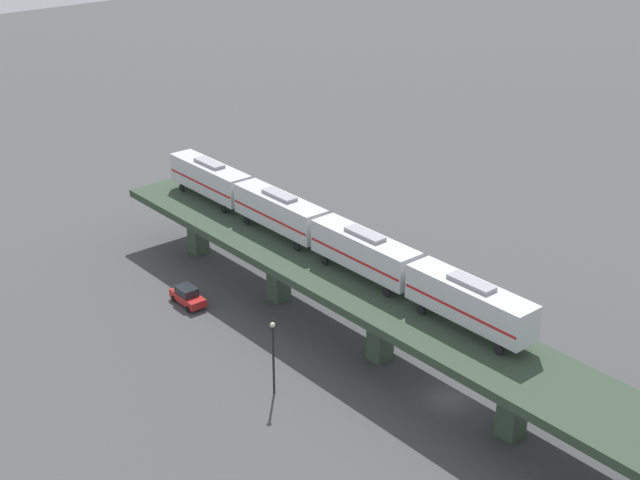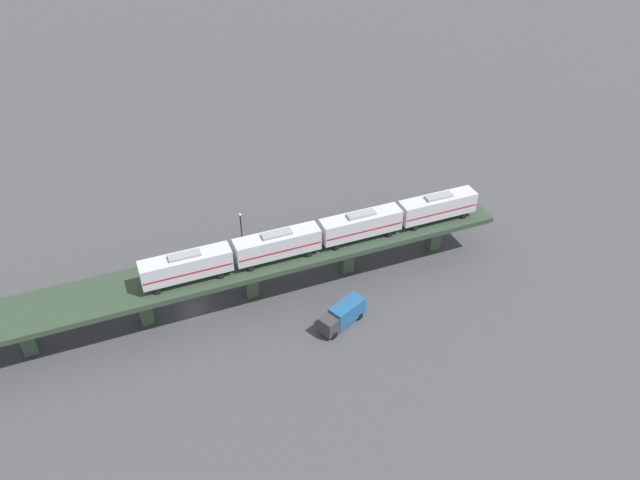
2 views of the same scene
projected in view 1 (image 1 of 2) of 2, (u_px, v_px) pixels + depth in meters
ground_plane at (449, 399)px, 75.41m from camera, size 400.00×400.00×0.00m
elevated_viaduct at (452, 342)px, 73.20m from camera, size 10.67×92.18×6.51m
subway_train at (320, 230)px, 85.45m from camera, size 4.06×49.85×4.45m
street_car_red at (188, 296)px, 90.46m from camera, size 2.11×4.48×1.89m
delivery_truck at (389, 272)px, 93.58m from camera, size 4.84×7.51×3.20m
street_lamp at (273, 352)px, 74.58m from camera, size 0.44×0.44×6.94m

